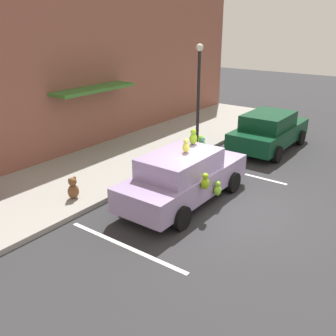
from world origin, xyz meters
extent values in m
plane|color=#2D2D30|center=(0.00, 0.00, 0.00)|extent=(60.00, 60.00, 0.00)
cube|color=gray|center=(0.00, 5.00, 0.07)|extent=(24.00, 4.00, 0.15)
cube|color=brown|center=(0.00, 7.15, 3.20)|extent=(24.00, 0.30, 6.40)
cube|color=#3B722D|center=(1.27, 6.60, 2.55)|extent=(3.60, 1.10, 0.12)
cube|color=silver|center=(2.65, 1.00, 0.00)|extent=(0.12, 3.60, 0.01)
cube|color=silver|center=(-3.19, 1.00, 0.00)|extent=(0.12, 3.60, 0.01)
cube|color=#9B86B3|center=(-0.32, 1.25, 0.64)|extent=(4.55, 1.73, 0.68)
cube|color=#9B86B3|center=(-0.55, 1.25, 1.26)|extent=(2.37, 1.52, 0.56)
cylinder|color=black|center=(1.09, 2.11, 0.32)|extent=(0.64, 0.22, 0.64)
cylinder|color=black|center=(1.09, 0.38, 0.32)|extent=(0.64, 0.22, 0.64)
cylinder|color=black|center=(-1.73, 2.11, 0.32)|extent=(0.64, 0.22, 0.64)
cylinder|color=black|center=(-1.73, 0.38, 0.32)|extent=(0.64, 0.22, 0.64)
ellipsoid|color=#4764A1|center=(0.40, 0.69, 1.11)|extent=(0.21, 0.17, 0.24)
sphere|color=#4764A1|center=(0.40, 0.69, 1.27)|extent=(0.13, 0.13, 0.13)
ellipsoid|color=#944041|center=(0.65, 0.68, 1.10)|extent=(0.20, 0.16, 0.23)
sphere|color=#944041|center=(0.65, 0.68, 1.26)|extent=(0.13, 0.13, 0.13)
ellipsoid|color=#E4E544|center=(-0.39, 1.17, 1.69)|extent=(0.23, 0.19, 0.27)
sphere|color=#E4E544|center=(-0.39, 1.17, 1.88)|extent=(0.15, 0.15, 0.15)
ellipsoid|color=#88B315|center=(-0.79, 0.27, 0.97)|extent=(0.27, 0.22, 0.31)
sphere|color=#88B315|center=(-0.79, 0.27, 1.18)|extent=(0.17, 0.17, 0.17)
ellipsoid|color=navy|center=(0.41, 1.45, 1.15)|extent=(0.28, 0.23, 0.33)
sphere|color=navy|center=(0.41, 1.45, 1.37)|extent=(0.18, 0.18, 0.18)
ellipsoid|color=#439864|center=(1.45, 1.75, 1.15)|extent=(0.28, 0.23, 0.33)
sphere|color=#439864|center=(1.45, 1.75, 1.37)|extent=(0.18, 0.18, 0.18)
ellipsoid|color=#89C832|center=(-0.07, 0.28, 0.50)|extent=(0.25, 0.21, 0.30)
sphere|color=#89C832|center=(-0.07, 0.28, 0.70)|extent=(0.16, 0.16, 0.16)
ellipsoid|color=#84B91F|center=(0.37, 1.42, 1.71)|extent=(0.27, 0.22, 0.32)
sphere|color=#84B91F|center=(0.37, 1.42, 1.93)|extent=(0.17, 0.17, 0.17)
ellipsoid|color=purple|center=(-1.11, 1.33, 1.09)|extent=(0.18, 0.15, 0.22)
sphere|color=purple|center=(-1.11, 1.33, 1.24)|extent=(0.12, 0.12, 0.12)
ellipsoid|color=#89C31A|center=(1.58, 1.89, 1.15)|extent=(0.28, 0.23, 0.33)
sphere|color=#89C31A|center=(1.58, 1.89, 1.37)|extent=(0.18, 0.18, 0.18)
cube|color=#0A381E|center=(5.77, 1.18, 0.64)|extent=(4.31, 1.80, 0.68)
cube|color=#0A381E|center=(5.55, 1.18, 1.26)|extent=(2.24, 1.59, 0.56)
cylinder|color=black|center=(7.11, 2.08, 0.32)|extent=(0.64, 0.22, 0.64)
cylinder|color=black|center=(7.11, 0.27, 0.32)|extent=(0.64, 0.22, 0.64)
cylinder|color=black|center=(4.44, 2.08, 0.32)|extent=(0.64, 0.22, 0.64)
cylinder|color=black|center=(4.44, 0.27, 0.32)|extent=(0.64, 0.22, 0.64)
ellipsoid|color=brown|center=(-2.36, 3.76, 0.37)|extent=(0.35, 0.29, 0.43)
sphere|color=brown|center=(-2.36, 3.76, 0.68)|extent=(0.25, 0.25, 0.25)
sphere|color=brown|center=(-2.45, 3.76, 0.76)|extent=(0.10, 0.10, 0.10)
sphere|color=brown|center=(-2.28, 3.76, 0.76)|extent=(0.10, 0.10, 0.10)
cylinder|color=black|center=(3.93, 3.50, 2.03)|extent=(0.12, 0.12, 3.76)
sphere|color=#EAEACC|center=(3.93, 3.50, 4.05)|extent=(0.28, 0.28, 0.28)
camera|label=1|loc=(-8.82, -4.43, 5.04)|focal=40.71mm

